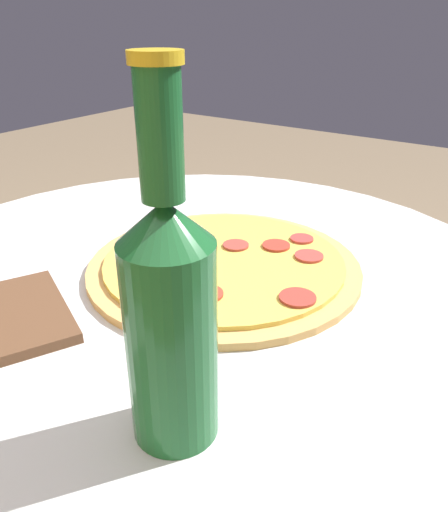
% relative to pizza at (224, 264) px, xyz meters
% --- Properties ---
extents(table, '(0.88, 0.88, 0.72)m').
position_rel_pizza_xyz_m(table, '(0.03, 0.04, -0.18)').
color(table, silver).
rests_on(table, ground_plane).
extents(pizza, '(0.36, 0.36, 0.02)m').
position_rel_pizza_xyz_m(pizza, '(0.00, 0.00, 0.00)').
color(pizza, tan).
rests_on(pizza, table).
extents(beer_bottle, '(0.07, 0.07, 0.29)m').
position_rel_pizza_xyz_m(beer_bottle, '(-0.12, 0.25, 0.10)').
color(beer_bottle, '#195628').
rests_on(beer_bottle, table).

